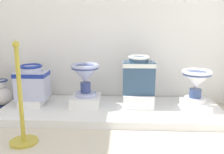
% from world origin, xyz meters
% --- Properties ---
extents(display_platform, '(2.67, 0.94, 0.09)m').
position_xyz_m(display_platform, '(1.65, 2.02, 0.04)').
color(display_platform, white).
rests_on(display_platform, ground_plane).
extents(plinth_block_pale_glazed, '(0.29, 0.35, 0.07)m').
position_xyz_m(plinth_block_pale_glazed, '(0.65, 2.09, 0.12)').
color(plinth_block_pale_glazed, white).
rests_on(plinth_block_pale_glazed, display_platform).
extents(antique_toilet_pale_glazed, '(0.39, 0.29, 0.43)m').
position_xyz_m(antique_toilet_pale_glazed, '(0.65, 2.09, 0.38)').
color(antique_toilet_pale_glazed, silver).
rests_on(antique_toilet_pale_glazed, plinth_block_pale_glazed).
extents(plinth_block_broad_patterned, '(0.35, 0.37, 0.12)m').
position_xyz_m(plinth_block_broad_patterned, '(1.33, 2.08, 0.15)').
color(plinth_block_broad_patterned, white).
rests_on(plinth_block_broad_patterned, display_platform).
extents(antique_toilet_broad_patterned, '(0.35, 0.35, 0.40)m').
position_xyz_m(antique_toilet_broad_patterned, '(1.33, 2.08, 0.48)').
color(antique_toilet_broad_patterned, '#ABB4DF').
rests_on(antique_toilet_broad_patterned, plinth_block_broad_patterned).
extents(plinth_block_rightmost, '(0.37, 0.37, 0.16)m').
position_xyz_m(plinth_block_rightmost, '(1.98, 2.11, 0.17)').
color(plinth_block_rightmost, white).
rests_on(plinth_block_rightmost, display_platform).
extents(antique_toilet_rightmost, '(0.39, 0.27, 0.46)m').
position_xyz_m(antique_toilet_rightmost, '(1.98, 2.11, 0.49)').
color(antique_toilet_rightmost, '#2E4A68').
rests_on(antique_toilet_rightmost, plinth_block_rightmost).
extents(plinth_block_tall_cobalt, '(0.30, 0.40, 0.08)m').
position_xyz_m(plinth_block_tall_cobalt, '(2.66, 2.03, 0.13)').
color(plinth_block_tall_cobalt, white).
rests_on(plinth_block_tall_cobalt, display_platform).
extents(antique_toilet_tall_cobalt, '(0.35, 0.35, 0.39)m').
position_xyz_m(antique_toilet_tall_cobalt, '(2.66, 2.03, 0.43)').
color(antique_toilet_tall_cobalt, white).
rests_on(antique_toilet_tall_cobalt, plinth_block_tall_cobalt).
extents(info_placard_first, '(0.10, 0.01, 0.11)m').
position_xyz_m(info_placard_first, '(0.65, 2.50, 1.40)').
color(info_placard_first, white).
extents(info_placard_second, '(0.11, 0.01, 0.14)m').
position_xyz_m(info_placard_second, '(1.32, 2.50, 1.40)').
color(info_placard_second, white).
extents(decorative_vase_spare, '(0.23, 0.23, 0.38)m').
position_xyz_m(decorative_vase_spare, '(0.20, 2.19, 0.17)').
color(decorative_vase_spare, navy).
rests_on(decorative_vase_spare, ground_plane).
extents(stanchion_post_near_left, '(0.26, 0.26, 0.95)m').
position_xyz_m(stanchion_post_near_left, '(0.87, 1.22, 0.27)').
color(stanchion_post_near_left, gold).
rests_on(stanchion_post_near_left, ground_plane).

